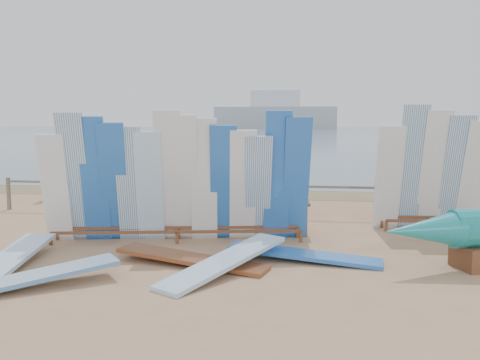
% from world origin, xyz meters
% --- Properties ---
extents(ground, '(160.00, 160.00, 0.00)m').
position_xyz_m(ground, '(0.00, 0.00, 0.00)').
color(ground, tan).
rests_on(ground, ground).
extents(ocean, '(320.00, 240.00, 0.02)m').
position_xyz_m(ocean, '(0.00, 128.00, 0.00)').
color(ocean, slate).
rests_on(ocean, ground).
extents(wet_sand_strip, '(40.00, 2.60, 0.01)m').
position_xyz_m(wet_sand_strip, '(0.00, 7.20, 0.00)').
color(wet_sand_strip, olive).
rests_on(wet_sand_strip, ground).
extents(distant_ship, '(45.00, 8.00, 14.00)m').
position_xyz_m(distant_ship, '(-12.00, 180.00, 5.31)').
color(distant_ship, '#999EA3').
rests_on(distant_ship, ocean).
extents(fence, '(12.08, 0.08, 0.90)m').
position_xyz_m(fence, '(0.00, 3.00, 0.63)').
color(fence, '#6F6254').
rests_on(fence, ground).
extents(main_surfboard_rack, '(5.44, 1.64, 2.69)m').
position_xyz_m(main_surfboard_rack, '(-0.30, -0.04, 1.21)').
color(main_surfboard_rack, brown).
rests_on(main_surfboard_rack, ground).
extents(side_surfboard_rack, '(2.49, 0.97, 2.83)m').
position_xyz_m(side_surfboard_rack, '(5.07, 1.82, 1.28)').
color(side_surfboard_rack, brown).
rests_on(side_surfboard_rack, ground).
extents(vendor_table, '(0.92, 0.69, 1.16)m').
position_xyz_m(vendor_table, '(1.93, 0.93, 0.38)').
color(vendor_table, brown).
rests_on(vendor_table, ground).
extents(flat_board_e, '(2.45, 2.13, 0.30)m').
position_xyz_m(flat_board_e, '(-1.73, -3.27, 0.00)').
color(flat_board_e, white).
rests_on(flat_board_e, ground).
extents(flat_board_d, '(2.75, 0.91, 0.22)m').
position_xyz_m(flat_board_d, '(2.30, -1.15, 0.00)').
color(flat_board_d, blue).
rests_on(flat_board_d, ground).
extents(flat_board_b, '(1.85, 2.60, 0.40)m').
position_xyz_m(flat_board_b, '(1.03, -2.07, 0.00)').
color(flat_board_b, '#94C4ED').
rests_on(flat_board_b, ground).
extents(flat_board_c, '(2.76, 1.19, 0.22)m').
position_xyz_m(flat_board_c, '(0.39, -1.70, 0.00)').
color(flat_board_c, brown).
rests_on(flat_board_c, ground).
extents(flat_board_a, '(0.88, 2.74, 0.31)m').
position_xyz_m(flat_board_a, '(-2.58, -2.34, 0.00)').
color(flat_board_a, '#94C4ED').
rests_on(flat_board_a, ground).
extents(beach_chair_left, '(0.79, 0.79, 0.89)m').
position_xyz_m(beach_chair_left, '(-0.43, 3.51, 0.26)').
color(beach_chair_left, '#B01218').
rests_on(beach_chair_left, ground).
extents(beach_chair_right, '(0.70, 0.71, 0.83)m').
position_xyz_m(beach_chair_right, '(0.13, 3.56, 0.24)').
color(beach_chair_right, '#B01218').
rests_on(beach_chair_right, ground).
extents(stroller, '(0.62, 0.86, 1.15)m').
position_xyz_m(stroller, '(1.81, 3.72, 0.46)').
color(stroller, '#B01218').
rests_on(stroller, ground).
extents(beachgoer_8, '(0.44, 0.85, 1.72)m').
position_xyz_m(beachgoer_8, '(4.90, 4.02, 0.86)').
color(beachgoer_8, beige).
rests_on(beachgoer_8, ground).
extents(beachgoer_extra_1, '(0.42, 0.96, 1.63)m').
position_xyz_m(beachgoer_extra_1, '(-5.82, 5.00, 0.81)').
color(beachgoer_extra_1, '#8C6042').
rests_on(beachgoer_extra_1, ground).
extents(beachgoer_3, '(1.07, 0.86, 1.54)m').
position_xyz_m(beachgoer_3, '(-1.38, 4.99, 0.77)').
color(beachgoer_3, tan).
rests_on(beachgoer_3, ground).
extents(beachgoer_11, '(1.39, 1.54, 1.70)m').
position_xyz_m(beachgoer_11, '(-4.36, 7.49, 0.85)').
color(beachgoer_11, beige).
rests_on(beachgoer_11, ground).
extents(beachgoer_4, '(0.90, 1.11, 1.76)m').
position_xyz_m(beachgoer_4, '(0.09, 5.64, 0.88)').
color(beachgoer_4, '#8C6042').
rests_on(beachgoer_4, ground).
extents(beachgoer_2, '(0.85, 0.65, 1.57)m').
position_xyz_m(beachgoer_2, '(-2.45, 4.07, 0.79)').
color(beachgoer_2, beige).
rests_on(beachgoer_2, ground).
extents(beachgoer_1, '(0.67, 0.38, 1.83)m').
position_xyz_m(beachgoer_1, '(-3.40, 5.52, 0.91)').
color(beachgoer_1, '#8C6042').
rests_on(beachgoer_1, ground).
extents(beachgoer_9, '(1.07, 0.84, 1.54)m').
position_xyz_m(beachgoer_9, '(5.82, 6.60, 0.77)').
color(beachgoer_9, tan).
rests_on(beachgoer_9, ground).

